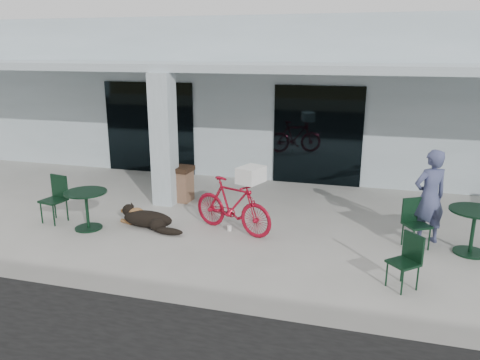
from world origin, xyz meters
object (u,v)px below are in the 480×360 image
(cafe_table_near, at_px, (87,210))
(cafe_table_far, at_px, (473,232))
(dog, at_px, (148,218))
(cafe_chair_near, at_px, (53,200))
(cafe_chair_far_a, at_px, (417,224))
(trash_receptacle, at_px, (182,184))
(cafe_chair_far_b, at_px, (403,262))
(bicycle, at_px, (233,205))
(person, at_px, (430,197))

(cafe_table_near, bearing_deg, cafe_table_far, 6.24)
(dog, relative_size, cafe_chair_near, 1.25)
(cafe_chair_far_a, relative_size, trash_receptacle, 1.07)
(dog, distance_m, trash_receptacle, 1.89)
(cafe_chair_far_b, height_order, trash_receptacle, cafe_chair_far_b)
(bicycle, height_order, cafe_table_near, bicycle)
(cafe_chair_far_b, bearing_deg, dog, -147.24)
(cafe_chair_far_a, distance_m, person, 0.60)
(dog, bearing_deg, cafe_chair_near, -156.65)
(dog, relative_size, cafe_table_far, 1.39)
(dog, relative_size, cafe_chair_far_a, 1.35)
(bicycle, xyz_separation_m, cafe_chair_far_b, (3.23, -1.55, -0.12))
(bicycle, height_order, dog, bicycle)
(bicycle, distance_m, cafe_table_near, 3.03)
(dog, height_order, cafe_chair_near, cafe_chair_near)
(cafe_table_near, distance_m, cafe_chair_near, 0.93)
(dog, distance_m, cafe_chair_far_a, 5.36)
(person, bearing_deg, cafe_table_far, 127.76)
(cafe_table_far, bearing_deg, cafe_chair_far_b, -127.03)
(cafe_table_far, bearing_deg, trash_receptacle, 167.04)
(cafe_table_far, xyz_separation_m, cafe_chair_far_b, (-1.29, -1.71, 0.02))
(cafe_chair_near, xyz_separation_m, cafe_chair_far_a, (7.43, 0.67, -0.04))
(dog, bearing_deg, trash_receptacle, 106.71)
(dog, bearing_deg, cafe_table_near, -145.15)
(cafe_table_near, relative_size, cafe_chair_far_a, 0.93)
(cafe_table_near, height_order, cafe_chair_near, cafe_chair_near)
(cafe_table_far, height_order, person, person)
(cafe_chair_near, bearing_deg, person, 18.62)
(dog, xyz_separation_m, cafe_chair_near, (-2.09, -0.25, 0.30))
(cafe_chair_far_b, height_order, person, person)
(dog, height_order, cafe_chair_far_a, cafe_chair_far_a)
(cafe_chair_far_b, bearing_deg, cafe_chair_far_a, 126.21)
(cafe_table_near, height_order, person, person)
(cafe_chair_far_b, relative_size, person, 0.48)
(dog, bearing_deg, bicycle, 25.40)
(cafe_table_far, distance_m, person, 0.96)
(dog, relative_size, trash_receptacle, 1.45)
(bicycle, bearing_deg, dog, 119.00)
(cafe_table_near, height_order, cafe_chair_far_b, cafe_chair_far_b)
(cafe_chair_far_a, xyz_separation_m, cafe_chair_far_b, (-0.33, -1.70, -0.02))
(cafe_chair_far_a, height_order, person, person)
(bicycle, relative_size, person, 1.02)
(cafe_chair_near, distance_m, cafe_chair_far_b, 7.18)
(bicycle, distance_m, dog, 1.83)
(trash_receptacle, bearing_deg, cafe_table_near, -117.44)
(cafe_table_far, relative_size, cafe_chair_far_b, 1.02)
(cafe_table_far, xyz_separation_m, trash_receptacle, (-6.30, 1.45, 0.01))
(cafe_chair_near, height_order, cafe_chair_far_a, cafe_chair_near)
(cafe_chair_far_a, distance_m, cafe_chair_far_b, 1.74)
(cafe_table_far, bearing_deg, cafe_table_near, -173.76)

